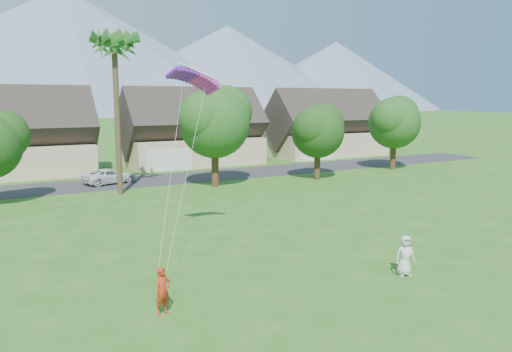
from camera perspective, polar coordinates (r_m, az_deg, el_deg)
ground at (r=17.27m, az=17.11°, el=-17.14°), size 500.00×500.00×0.00m
street at (r=46.63m, az=-14.48°, el=-0.67°), size 90.00×7.00×0.01m
kite_flyer at (r=18.03m, az=-10.63°, el=-12.78°), size 0.74×0.62×1.72m
watcher at (r=22.34m, az=16.68°, el=-8.69°), size 0.99×0.81×1.74m
parked_car at (r=46.18m, az=-16.31°, el=-0.01°), size 5.18×3.32×1.33m
mountain_ridge at (r=272.33m, az=-25.00°, el=12.54°), size 540.00×240.00×70.00m
houses_row at (r=55.04m, az=-16.50°, el=4.26°), size 72.75×8.19×8.86m
tree_row at (r=39.94m, az=-14.11°, el=4.86°), size 62.27×6.67×8.45m
fan_palm at (r=40.45m, az=-15.92°, el=14.65°), size 3.00×3.00×13.80m
parafoil_kite at (r=24.96m, az=-7.10°, el=11.13°), size 2.69×1.17×0.50m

